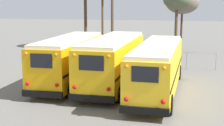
{
  "coord_description": "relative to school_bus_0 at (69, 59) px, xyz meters",
  "views": [
    {
      "loc": [
        4.95,
        -20.83,
        5.63
      ],
      "look_at": [
        0.0,
        0.64,
        1.63
      ],
      "focal_mm": 55.0,
      "sensor_mm": 36.0,
      "label": 1
    }
  ],
  "objects": [
    {
      "name": "school_bus_1",
      "position": [
        3.06,
        0.01,
        0.04
      ],
      "size": [
        2.7,
        10.03,
        3.24
      ],
      "color": "yellow",
      "rests_on": "ground"
    },
    {
      "name": "school_bus_0",
      "position": [
        0.0,
        0.0,
        0.0
      ],
      "size": [
        2.57,
        9.49,
        3.19
      ],
      "color": "#E5A00C",
      "rests_on": "ground"
    },
    {
      "name": "fence_line",
      "position": [
        3.06,
        7.16,
        -0.75
      ],
      "size": [
        14.17,
        0.06,
        1.42
      ],
      "color": "#939399",
      "rests_on": "ground"
    },
    {
      "name": "utility_pole",
      "position": [
        0.38,
        11.42,
        2.98
      ],
      "size": [
        1.8,
        0.29,
        9.1
      ],
      "color": "brown",
      "rests_on": "ground"
    },
    {
      "name": "ground_plane",
      "position": [
        3.06,
        -0.96,
        -1.73
      ],
      "size": [
        160.0,
        160.0,
        0.0
      ],
      "primitive_type": "plane",
      "color": "#66635E"
    },
    {
      "name": "bare_tree_2",
      "position": [
        6.48,
        14.67,
        3.99
      ],
      "size": [
        2.88,
        2.88,
        6.89
      ],
      "color": "brown",
      "rests_on": "ground"
    },
    {
      "name": "bare_tree_0",
      "position": [
        6.92,
        18.37,
        3.84
      ],
      "size": [
        3.86,
        3.86,
        7.04
      ],
      "color": "#473323",
      "rests_on": "ground"
    },
    {
      "name": "school_bus_2",
      "position": [
        6.11,
        -1.03,
        -0.06
      ],
      "size": [
        2.6,
        10.94,
        3.05
      ],
      "color": "yellow",
      "rests_on": "ground"
    }
  ]
}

